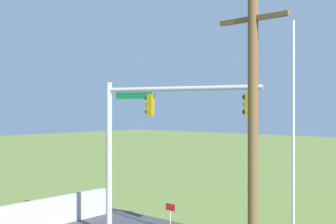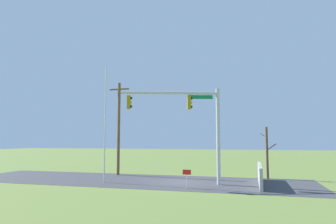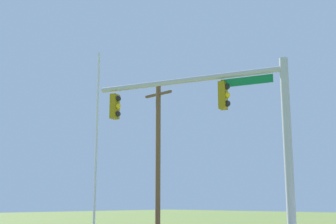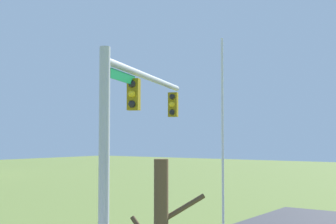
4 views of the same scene
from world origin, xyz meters
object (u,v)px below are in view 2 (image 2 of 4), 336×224
object	(u,v)px
flagpole	(105,124)
utility_pole	(119,127)
bare_tree	(267,152)
signal_mast	(193,117)
open_sign	(187,174)

from	to	relation	value
flagpole	utility_pole	bearing A→B (deg)	102.90
flagpole	bare_tree	world-z (taller)	flagpole
signal_mast	open_sign	bearing A→B (deg)	-94.11
signal_mast	bare_tree	bearing A→B (deg)	43.57
signal_mast	flagpole	size ratio (longest dim) A/B	0.79
signal_mast	open_sign	world-z (taller)	signal_mast
bare_tree	open_sign	size ratio (longest dim) A/B	3.49
signal_mast	bare_tree	xyz separation A→B (m)	(5.27, 5.01, -2.65)
signal_mast	utility_pole	xyz separation A→B (m)	(-7.77, 4.23, -0.42)
utility_pole	bare_tree	size ratio (longest dim) A/B	2.00
signal_mast	utility_pole	world-z (taller)	utility_pole
flagpole	utility_pole	distance (m)	4.93
signal_mast	flagpole	world-z (taller)	flagpole
utility_pole	open_sign	world-z (taller)	utility_pole
signal_mast	utility_pole	bearing A→B (deg)	151.46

